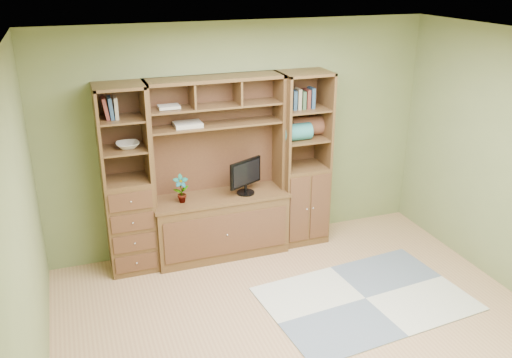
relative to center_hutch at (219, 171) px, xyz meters
name	(u,v)px	position (x,y,z in m)	size (l,w,h in m)	color
room	(317,205)	(0.35, -1.73, 0.28)	(4.60, 4.10, 2.64)	tan
center_hutch	(219,171)	(0.00, 0.00, 0.00)	(1.54, 0.53, 2.05)	#55381D
left_tower	(127,181)	(-1.00, 0.04, 0.00)	(0.50, 0.45, 2.05)	#55381D
right_tower	(303,160)	(1.02, 0.04, 0.00)	(0.55, 0.45, 2.05)	#55381D
rug	(366,299)	(1.11, -1.40, -1.02)	(1.99, 1.33, 0.01)	#9B9FA0
monitor	(245,171)	(0.29, -0.03, -0.02)	(0.45, 0.20, 0.55)	black
orchid	(181,189)	(-0.44, -0.03, -0.14)	(0.17, 0.11, 0.32)	#994833
magazines	(188,124)	(-0.31, 0.09, 0.54)	(0.29, 0.21, 0.05)	#B5AE9B
bowl	(128,145)	(-0.96, 0.04, 0.39)	(0.24, 0.24, 0.06)	beige
blanket_teal	(297,132)	(0.91, -0.01, 0.36)	(0.33, 0.19, 0.19)	#2C7673
blanket_red	(307,126)	(1.10, 0.12, 0.38)	(0.41, 0.23, 0.23)	brown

